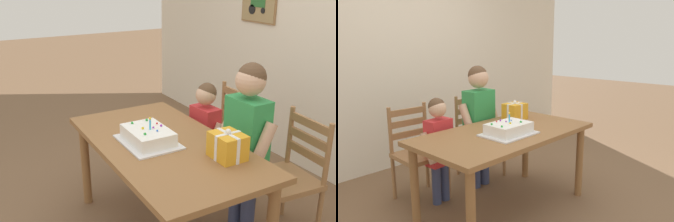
# 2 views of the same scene
# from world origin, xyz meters

# --- Properties ---
(dining_table) EXTENTS (1.59, 0.85, 0.75)m
(dining_table) POSITION_xyz_m (0.00, 0.00, 0.65)
(dining_table) COLOR olive
(dining_table) RESTS_ON ground
(birthday_cake) EXTENTS (0.44, 0.34, 0.19)m
(birthday_cake) POSITION_xyz_m (-0.05, -0.10, 0.80)
(birthday_cake) COLOR silver
(birthday_cake) RESTS_ON dining_table
(gift_box_red_large) EXTENTS (0.21, 0.18, 0.20)m
(gift_box_red_large) POSITION_xyz_m (0.40, 0.23, 0.83)
(gift_box_red_large) COLOR gold
(gift_box_red_large) RESTS_ON dining_table
(chair_left) EXTENTS (0.43, 0.43, 0.92)m
(chair_left) POSITION_xyz_m (-0.40, 0.79, 0.47)
(chair_left) COLOR #996B42
(chair_left) RESTS_ON ground
(chair_right) EXTENTS (0.46, 0.46, 0.92)m
(chair_right) POSITION_xyz_m (0.40, 0.79, 0.47)
(chair_right) COLOR #996B42
(chair_right) RESTS_ON ground
(child_older) EXTENTS (0.47, 0.27, 1.29)m
(child_older) POSITION_xyz_m (0.20, 0.55, 0.78)
(child_older) COLOR #38426B
(child_older) RESTS_ON ground
(child_younger) EXTENTS (0.38, 0.22, 1.02)m
(child_younger) POSITION_xyz_m (-0.31, 0.55, 0.62)
(child_younger) COLOR #38426B
(child_younger) RESTS_ON ground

